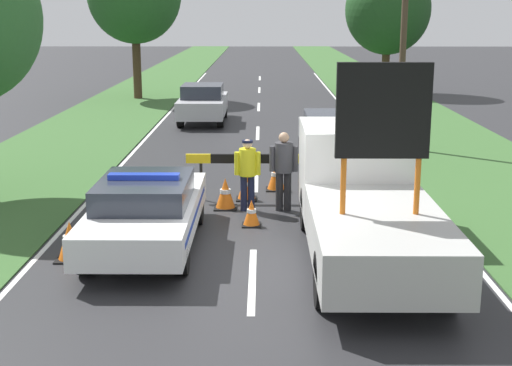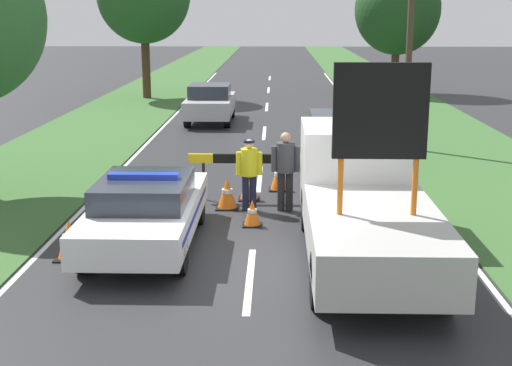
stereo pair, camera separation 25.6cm
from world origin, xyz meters
name	(u,v)px [view 1 (the left image)]	position (x,y,z in m)	size (l,w,h in m)	color
ground_plane	(253,263)	(0.00, 0.00, 0.00)	(160.00, 160.00, 0.00)	#28282B
lane_markings	(257,146)	(0.00, 11.22, 0.00)	(7.92, 56.79, 0.01)	silver
grass_verge_left	(119,110)	(-6.32, 20.00, 0.01)	(4.62, 120.00, 0.03)	#38602D
grass_verge_right	(399,110)	(6.32, 20.00, 0.01)	(4.62, 120.00, 0.03)	#38602D
police_car	(146,210)	(-2.01, 0.88, 0.71)	(1.86, 4.82, 1.44)	white
work_truck	(364,196)	(2.01, 0.56, 1.08)	(2.11, 6.24, 3.59)	white
road_barrier	(260,162)	(0.11, 4.32, 0.92)	(3.45, 0.08, 1.10)	black
police_officer	(247,169)	(-0.16, 3.40, 0.96)	(0.58, 0.37, 1.61)	#191E38
pedestrian_civilian	(284,165)	(0.64, 3.42, 1.04)	(0.63, 0.40, 1.77)	#232326
traffic_cone_near_police	(276,176)	(0.51, 5.31, 0.35)	(0.51, 0.51, 0.70)	black
traffic_cone_centre_front	(251,213)	(-0.06, 2.25, 0.27)	(0.40, 0.40, 0.55)	black
traffic_cone_near_truck	(247,186)	(-0.20, 4.37, 0.33)	(0.49, 0.49, 0.67)	black
traffic_cone_behind_barrier	(225,193)	(-0.66, 3.57, 0.35)	(0.51, 0.51, 0.70)	black
traffic_cone_lane_edge	(70,241)	(-3.26, 0.13, 0.36)	(0.52, 0.52, 0.72)	black
queued_car_suv_grey	(330,133)	(2.23, 9.47, 0.73)	(1.74, 4.08, 1.38)	slate
queued_car_sedan_silver	(203,103)	(-2.20, 16.37, 0.78)	(1.78, 4.19, 1.52)	#B2B2B7
roadside_tree_near_left	(388,10)	(6.78, 26.76, 4.41)	(4.48, 4.48, 6.78)	#42301E
utility_pole	(403,41)	(4.57, 10.78, 3.42)	(1.20, 0.20, 6.60)	#473828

